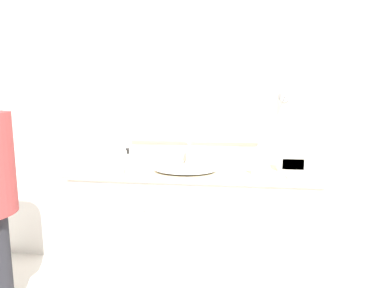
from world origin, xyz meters
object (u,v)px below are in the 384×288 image
object	(u,v)px
sink_basin	(185,168)
soap_bottle	(128,163)
appliance_box	(292,162)
picture_frame	(258,164)

from	to	relation	value
sink_basin	soap_bottle	distance (m)	0.42
sink_basin	appliance_box	size ratio (longest dim) A/B	2.16
appliance_box	sink_basin	bearing A→B (deg)	-171.07
soap_bottle	appliance_box	distance (m)	1.21
sink_basin	picture_frame	distance (m)	0.53
appliance_box	picture_frame	bearing A→B (deg)	-146.20
sink_basin	picture_frame	bearing A→B (deg)	-5.55
soap_bottle	picture_frame	xyz separation A→B (m)	(0.93, 0.07, -0.00)
soap_bottle	appliance_box	xyz separation A→B (m)	(1.19, 0.25, -0.02)
sink_basin	soap_bottle	xyz separation A→B (m)	(-0.40, -0.12, 0.06)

